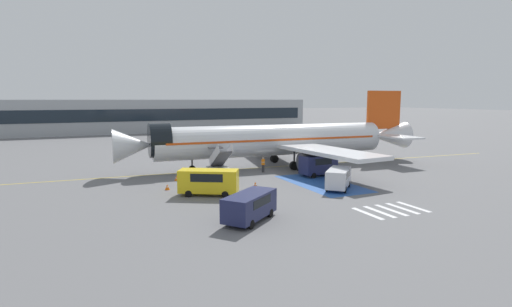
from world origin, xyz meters
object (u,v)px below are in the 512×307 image
(fuel_tanker, at_px, (263,138))
(service_van_2, at_px, (250,204))
(airliner, at_px, (277,140))
(service_van_0, at_px, (338,177))
(traffic_cone_0, at_px, (255,185))
(service_van_1, at_px, (209,180))
(traffic_cone_1, at_px, (167,187))
(ground_crew_2, at_px, (263,164))
(traffic_cone_2, at_px, (177,178))
(boarding_stairs_forward, at_px, (221,169))
(ground_crew_1, at_px, (298,163))
(ground_crew_0, at_px, (319,162))
(terminal_building, at_px, (146,116))
(service_van_3, at_px, (318,164))

(fuel_tanker, bearing_deg, service_van_2, -123.58)
(airliner, bearing_deg, service_van_0, -179.18)
(traffic_cone_0, bearing_deg, service_van_1, -169.22)
(traffic_cone_1, bearing_deg, ground_crew_2, 20.47)
(traffic_cone_1, bearing_deg, traffic_cone_2, 65.55)
(traffic_cone_0, bearing_deg, boarding_stairs_forward, 102.18)
(service_van_2, distance_m, ground_crew_1, 21.47)
(ground_crew_0, height_order, terminal_building, terminal_building)
(ground_crew_1, distance_m, traffic_cone_1, 17.55)
(service_van_0, distance_m, traffic_cone_2, 17.53)
(airliner, distance_m, boarding_stairs_forward, 10.49)
(service_van_1, distance_m, ground_crew_2, 12.91)
(traffic_cone_1, distance_m, terminal_building, 73.57)
(traffic_cone_0, relative_size, terminal_building, 0.01)
(service_van_0, relative_size, service_van_1, 0.79)
(service_van_0, relative_size, terminal_building, 0.05)
(service_van_0, height_order, traffic_cone_1, service_van_0)
(fuel_tanker, distance_m, traffic_cone_1, 38.19)
(fuel_tanker, height_order, ground_crew_0, fuel_tanker)
(ground_crew_0, bearing_deg, terminal_building, -167.65)
(boarding_stairs_forward, bearing_deg, service_van_0, -46.82)
(airliner, bearing_deg, boarding_stairs_forward, 116.74)
(service_van_0, relative_size, ground_crew_1, 2.73)
(service_van_1, bearing_deg, service_van_0, -74.04)
(fuel_tanker, bearing_deg, service_van_0, -110.75)
(traffic_cone_0, bearing_deg, traffic_cone_2, 132.54)
(service_van_0, height_order, service_van_1, service_van_1)
(service_van_0, height_order, service_van_2, service_van_2)
(service_van_0, bearing_deg, fuel_tanker, 120.82)
(service_van_2, distance_m, traffic_cone_0, 11.04)
(ground_crew_0, bearing_deg, traffic_cone_0, -57.72)
(traffic_cone_1, relative_size, terminal_building, 0.01)
(airliner, bearing_deg, ground_crew_1, -163.81)
(boarding_stairs_forward, distance_m, service_van_1, 8.42)
(boarding_stairs_forward, bearing_deg, traffic_cone_0, -74.73)
(ground_crew_2, height_order, traffic_cone_0, ground_crew_2)
(airliner, distance_m, traffic_cone_2, 15.12)
(service_van_0, relative_size, ground_crew_0, 2.79)
(service_van_1, bearing_deg, traffic_cone_2, 37.50)
(service_van_0, relative_size, ground_crew_2, 2.43)
(boarding_stairs_forward, distance_m, service_van_0, 13.59)
(service_van_0, distance_m, ground_crew_0, 11.17)
(service_van_2, height_order, ground_crew_0, service_van_2)
(traffic_cone_0, bearing_deg, service_van_0, -27.83)
(service_van_1, height_order, service_van_3, service_van_3)
(service_van_3, relative_size, terminal_building, 0.05)
(fuel_tanker, bearing_deg, airliner, -117.82)
(service_van_2, bearing_deg, fuel_tanker, -65.05)
(airliner, bearing_deg, service_van_2, 151.14)
(service_van_1, distance_m, service_van_3, 15.03)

